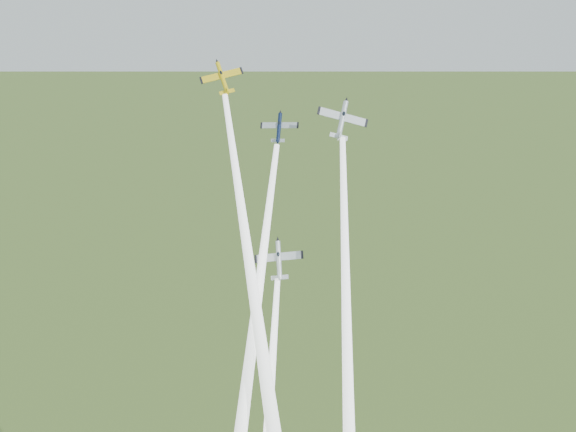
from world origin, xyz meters
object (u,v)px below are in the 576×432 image
object	(u,v)px
plane_navy	(279,128)
plane_silver_right	(342,120)
plane_yellow	(222,78)
plane_silver_low	(279,260)

from	to	relation	value
plane_navy	plane_silver_right	distance (m)	11.85
plane_yellow	plane_navy	distance (m)	12.73
plane_yellow	plane_silver_low	distance (m)	32.28
plane_navy	plane_silver_low	xyz separation A→B (m)	(1.32, -10.39, -20.28)
plane_yellow	plane_silver_right	distance (m)	21.75
plane_navy	plane_silver_right	world-z (taller)	plane_silver_right
plane_yellow	plane_silver_low	bearing A→B (deg)	-65.85
plane_silver_right	plane_silver_low	xyz separation A→B (m)	(-9.67, -6.64, -22.63)
plane_navy	plane_silver_low	distance (m)	22.82
plane_navy	plane_silver_low	size ratio (longest dim) A/B	0.81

